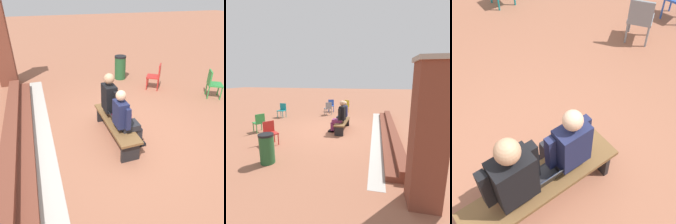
{
  "view_description": "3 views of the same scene",
  "coord_description": "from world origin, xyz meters",
  "views": [
    {
      "loc": [
        -3.75,
        1.75,
        2.89
      ],
      "look_at": [
        -0.1,
        0.44,
        0.74
      ],
      "focal_mm": 35.0,
      "sensor_mm": 36.0,
      "label": 1
    },
    {
      "loc": [
        7.62,
        1.75,
        2.4
      ],
      "look_at": [
        0.58,
        0.23,
        0.97
      ],
      "focal_mm": 28.0,
      "sensor_mm": 36.0,
      "label": 2
    },
    {
      "loc": [
        0.79,
        1.75,
        3.37
      ],
      "look_at": [
        -0.51,
        0.03,
        0.93
      ],
      "focal_mm": 50.0,
      "sensor_mm": 36.0,
      "label": 3
    }
  ],
  "objects": [
    {
      "name": "plastic_chair_far_left",
      "position": [
        -3.07,
        -1.21,
        0.48
      ],
      "size": [
        0.58,
        0.58,
        0.84
      ],
      "color": "gray",
      "rests_on": "ground"
    },
    {
      "name": "laptop",
      "position": [
        -0.04,
        0.33,
        0.5
      ],
      "size": [
        0.32,
        0.29,
        0.21
      ],
      "color": "black",
      "rests_on": "bench"
    },
    {
      "name": "bench",
      "position": [
        0.01,
        0.32,
        0.35
      ],
      "size": [
        1.8,
        0.44,
        0.45
      ],
      "color": "brown",
      "rests_on": "ground"
    },
    {
      "name": "person_student",
      "position": [
        -0.36,
        0.25,
        0.7
      ],
      "size": [
        0.52,
        0.66,
        1.31
      ],
      "color": "#232328",
      "rests_on": "ground"
    },
    {
      "name": "person_adult",
      "position": [
        0.31,
        0.24,
        0.75
      ],
      "size": [
        0.59,
        0.74,
        1.42
      ],
      "color": "#7F2D5B",
      "rests_on": "ground"
    },
    {
      "name": "ground_plane",
      "position": [
        0.0,
        0.0,
        0.0
      ],
      "size": [
        60.0,
        60.0,
        0.0
      ],
      "primitive_type": "plane",
      "color": "#9E6047"
    }
  ]
}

